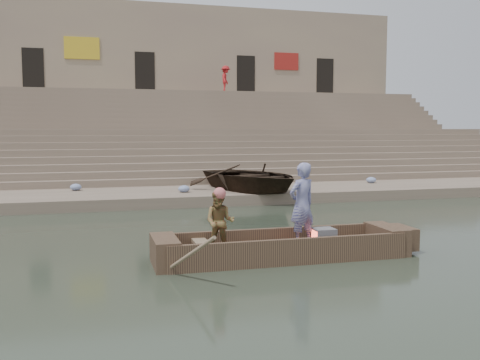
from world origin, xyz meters
name	(u,v)px	position (x,y,z in m)	size (l,w,h in m)	color
ground	(312,238)	(0.00, 0.00, 0.00)	(120.00, 120.00, 0.00)	#263024
lower_landing	(234,194)	(0.00, 8.00, 0.20)	(32.00, 4.00, 0.40)	#816F5C
mid_landing	(199,155)	(0.00, 15.50, 1.40)	(32.00, 3.00, 2.80)	#816F5C
upper_landing	(179,132)	(0.00, 22.50, 2.60)	(32.00, 3.00, 5.20)	#816F5C
ghat_steps	(193,147)	(0.00, 17.19, 1.80)	(32.00, 11.00, 5.20)	#816F5C
building_wall	(170,90)	(0.00, 26.50, 5.60)	(32.00, 5.07, 11.20)	gray
main_rowboat	(282,254)	(-1.49, -1.89, 0.11)	(5.00, 1.30, 0.22)	brown
rowboat_trim	(291,244)	(-1.28, -1.90, 0.31)	(6.04, 2.63, 1.99)	brown
standing_man	(302,204)	(-0.96, -1.69, 1.15)	(0.68, 0.45, 1.86)	navy
rowing_man	(220,222)	(-2.89, -1.91, 0.88)	(0.64, 0.50, 1.32)	#2A7E31
television	(323,237)	(-0.52, -1.89, 0.42)	(0.46, 0.42, 0.40)	slate
beached_rowboat	(251,177)	(0.53, 7.39, 0.93)	(3.66, 5.13, 1.06)	#2D2116
pedestrian	(226,79)	(2.99, 21.73, 6.05)	(1.10, 0.63, 1.70)	#AD1D20
cloth_bundles	(218,185)	(-0.56, 8.51, 0.53)	(13.13, 2.15, 0.26)	#3F5999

